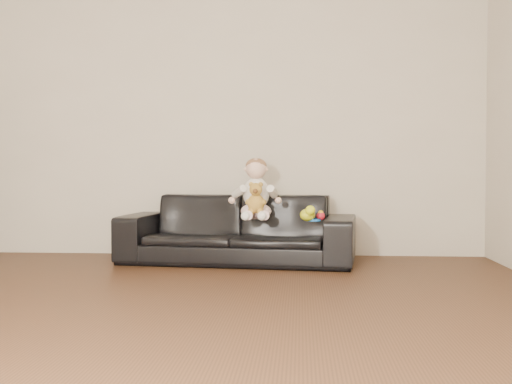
# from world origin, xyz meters

# --- Properties ---
(floor) EXTENTS (5.50, 5.50, 0.00)m
(floor) POSITION_xyz_m (0.00, 0.00, 0.00)
(floor) COLOR #432918
(floor) RESTS_ON ground
(wall_back) EXTENTS (5.00, 0.00, 5.00)m
(wall_back) POSITION_xyz_m (0.00, 2.75, 1.30)
(wall_back) COLOR beige
(wall_back) RESTS_ON ground
(sofa) EXTENTS (1.97, 0.95, 0.55)m
(sofa) POSITION_xyz_m (0.37, 2.25, 0.28)
(sofa) COLOR black
(sofa) RESTS_ON floor
(baby) EXTENTS (0.36, 0.44, 0.49)m
(baby) POSITION_xyz_m (0.53, 2.15, 0.58)
(baby) COLOR #FDD6D6
(baby) RESTS_ON sofa
(teddy_bear) EXTENTS (0.13, 0.14, 0.24)m
(teddy_bear) POSITION_xyz_m (0.54, 1.99, 0.54)
(teddy_bear) COLOR #A77E2F
(teddy_bear) RESTS_ON sofa
(toy_green) EXTENTS (0.16, 0.17, 0.10)m
(toy_green) POSITION_xyz_m (0.94, 1.99, 0.41)
(toy_green) COLOR #CDD919
(toy_green) RESTS_ON sofa
(toy_rattle) EXTENTS (0.08, 0.08, 0.07)m
(toy_rattle) POSITION_xyz_m (1.04, 2.10, 0.40)
(toy_rattle) COLOR red
(toy_rattle) RESTS_ON sofa
(toy_blue_disc) EXTENTS (0.13, 0.13, 0.02)m
(toy_blue_disc) POSITION_xyz_m (0.99, 2.02, 0.37)
(toy_blue_disc) COLOR blue
(toy_blue_disc) RESTS_ON sofa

